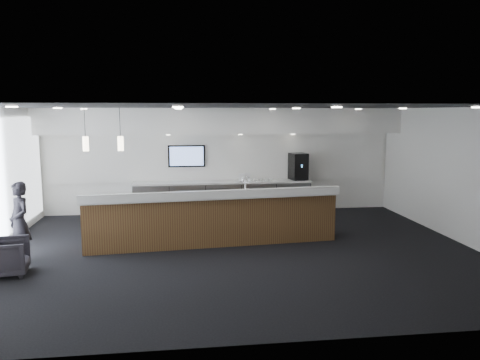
{
  "coord_description": "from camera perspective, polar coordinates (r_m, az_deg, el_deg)",
  "views": [
    {
      "loc": [
        -1.18,
        -9.45,
        2.9
      ],
      "look_at": [
        0.2,
        1.3,
        1.32
      ],
      "focal_mm": 35.0,
      "sensor_mm": 36.0,
      "label": 1
    }
  ],
  "objects": [
    {
      "name": "ceiling_can_lights",
      "position": [
        9.52,
        -0.21,
        8.73
      ],
      "size": [
        7.0,
        5.0,
        0.02
      ],
      "primitive_type": null,
      "color": "white",
      "rests_on": "ceiling"
    },
    {
      "name": "armchair",
      "position": [
        9.42,
        -26.58,
        -8.42
      ],
      "size": [
        0.83,
        0.82,
        0.66
      ],
      "primitive_type": "imported",
      "rotation": [
        0.0,
        0.0,
        1.73
      ],
      "color": "black",
      "rests_on": "ground"
    },
    {
      "name": "coffee_machine",
      "position": [
        13.62,
        7.11,
        1.65
      ],
      "size": [
        0.52,
        0.61,
        0.77
      ],
      "rotation": [
        0.0,
        0.0,
        0.18
      ],
      "color": "black",
      "rests_on": "back_credenza"
    },
    {
      "name": "lounge_guest",
      "position": [
        10.04,
        -25.28,
        -4.65
      ],
      "size": [
        0.66,
        0.68,
        1.57
      ],
      "primitive_type": "imported",
      "rotation": [
        0.0,
        0.0,
        -0.86
      ],
      "color": "black",
      "rests_on": "ground"
    },
    {
      "name": "service_counter",
      "position": [
        10.39,
        -3.33,
        -4.64
      ],
      "size": [
        5.63,
        1.4,
        1.49
      ],
      "rotation": [
        0.0,
        0.0,
        0.09
      ],
      "color": "#4B2B19",
      "rests_on": "ground"
    },
    {
      "name": "soffit_bulkhead",
      "position": [
        13.06,
        -2.15,
        7.21
      ],
      "size": [
        10.0,
        0.9,
        0.7
      ],
      "primitive_type": "cube",
      "color": "white",
      "rests_on": "back_wall"
    },
    {
      "name": "cup_2",
      "position": [
        13.29,
        2.64,
        0.06
      ],
      "size": [
        0.11,
        0.11,
        0.09
      ],
      "primitive_type": "imported",
      "rotation": [
        0.0,
        0.0,
        1.29
      ],
      "color": "white",
      "rests_on": "back_credenza"
    },
    {
      "name": "back_credenza",
      "position": [
        13.36,
        -2.13,
        -2.13
      ],
      "size": [
        5.06,
        0.66,
        0.95
      ],
      "color": "gray",
      "rests_on": "ground"
    },
    {
      "name": "cup_1",
      "position": [
        13.31,
        3.23,
        0.07
      ],
      "size": [
        0.13,
        0.13,
        0.09
      ],
      "primitive_type": "imported",
      "rotation": [
        0.0,
        0.0,
        0.65
      ],
      "color": "white",
      "rests_on": "back_credenza"
    },
    {
      "name": "right_wall",
      "position": [
        11.38,
        25.66,
        0.42
      ],
      "size": [
        0.02,
        8.0,
        3.0
      ],
      "primitive_type": "cube",
      "color": "white",
      "rests_on": "ground"
    },
    {
      "name": "back_wall",
      "position": [
        13.57,
        -2.29,
        2.39
      ],
      "size": [
        10.0,
        0.02,
        3.0
      ],
      "primitive_type": "cube",
      "color": "white",
      "rests_on": "ground"
    },
    {
      "name": "ground",
      "position": [
        9.95,
        -0.2,
        -8.63
      ],
      "size": [
        10.0,
        10.0,
        0.0
      ],
      "primitive_type": "plane",
      "color": "black",
      "rests_on": "ground"
    },
    {
      "name": "info_sign_right",
      "position": [
        13.28,
        0.89,
        0.39
      ],
      "size": [
        0.18,
        0.05,
        0.24
      ],
      "primitive_type": "cube",
      "rotation": [
        0.0,
        0.0,
        0.16
      ],
      "color": "white",
      "rests_on": "back_credenza"
    },
    {
      "name": "pendant_left",
      "position": [
        10.34,
        -14.12,
        4.46
      ],
      "size": [
        0.12,
        0.12,
        0.3
      ],
      "primitive_type": "cylinder",
      "color": "#F2E3BD",
      "rests_on": "ceiling"
    },
    {
      "name": "pendant_right",
      "position": [
        10.45,
        -17.95,
        4.34
      ],
      "size": [
        0.12,
        0.12,
        0.3
      ],
      "primitive_type": "cylinder",
      "color": "#F2E3BD",
      "rests_on": "ceiling"
    },
    {
      "name": "cup_3",
      "position": [
        13.27,
        2.05,
        0.04
      ],
      "size": [
        0.12,
        0.12,
        0.09
      ],
      "primitive_type": "imported",
      "rotation": [
        0.0,
        0.0,
        1.94
      ],
      "color": "white",
      "rests_on": "back_credenza"
    },
    {
      "name": "ceiling",
      "position": [
        9.52,
        -0.21,
        8.91
      ],
      "size": [
        10.0,
        8.0,
        0.02
      ],
      "primitive_type": "cube",
      "color": "black",
      "rests_on": "back_wall"
    },
    {
      "name": "alcove_panel",
      "position": [
        13.53,
        -2.28,
        2.8
      ],
      "size": [
        9.8,
        0.06,
        1.4
      ],
      "primitive_type": "cube",
      "color": "white",
      "rests_on": "back_wall"
    },
    {
      "name": "cup_5",
      "position": [
        13.22,
        0.85,
        0.02
      ],
      "size": [
        0.1,
        0.1,
        0.09
      ],
      "primitive_type": "imported",
      "rotation": [
        0.0,
        0.0,
        3.23
      ],
      "color": "white",
      "rests_on": "back_credenza"
    },
    {
      "name": "info_sign_left",
      "position": [
        13.22,
        0.19,
        0.31
      ],
      "size": [
        0.16,
        0.03,
        0.22
      ],
      "primitive_type": "cube",
      "rotation": [
        0.0,
        0.0,
        0.03
      ],
      "color": "white",
      "rests_on": "back_credenza"
    },
    {
      "name": "wall_tv",
      "position": [
        13.42,
        -6.52,
        2.91
      ],
      "size": [
        1.05,
        0.08,
        0.62
      ],
      "color": "black",
      "rests_on": "back_wall"
    },
    {
      "name": "cup_0",
      "position": [
        13.34,
        3.83,
        0.08
      ],
      "size": [
        0.09,
        0.09,
        0.09
      ],
      "primitive_type": "imported",
      "color": "white",
      "rests_on": "back_credenza"
    },
    {
      "name": "cup_4",
      "position": [
        13.25,
        1.45,
        0.03
      ],
      "size": [
        0.13,
        0.13,
        0.09
      ],
      "primitive_type": "imported",
      "rotation": [
        0.0,
        0.0,
        2.58
      ],
      "color": "white",
      "rests_on": "back_credenza"
    }
  ]
}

